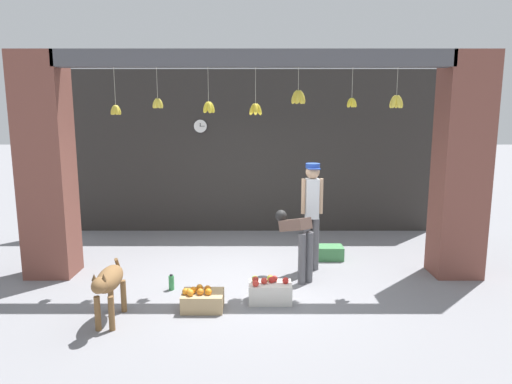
{
  "coord_description": "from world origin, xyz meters",
  "views": [
    {
      "loc": [
        0.03,
        -6.54,
        2.49
      ],
      "look_at": [
        0.0,
        0.44,
        1.28
      ],
      "focal_mm": 32.0,
      "sensor_mm": 36.0,
      "label": 1
    }
  ],
  "objects_px": {
    "produce_box_green": "(331,253)",
    "wall_clock": "(203,126)",
    "water_bottle": "(174,282)",
    "shopkeeper": "(314,207)",
    "fruit_crate_oranges": "(204,300)",
    "dog": "(111,282)",
    "fruit_crate_apples": "(272,291)",
    "worker_stooping": "(299,237)"
  },
  "relations": [
    {
      "from": "produce_box_green",
      "to": "wall_clock",
      "type": "distance_m",
      "value": 3.73
    },
    {
      "from": "water_bottle",
      "to": "wall_clock",
      "type": "relative_size",
      "value": 0.8
    },
    {
      "from": "shopkeeper",
      "to": "fruit_crate_oranges",
      "type": "relative_size",
      "value": 3.26
    },
    {
      "from": "shopkeeper",
      "to": "fruit_crate_oranges",
      "type": "bearing_deg",
      "value": 40.96
    },
    {
      "from": "fruit_crate_oranges",
      "to": "produce_box_green",
      "type": "distance_m",
      "value": 2.83
    },
    {
      "from": "dog",
      "to": "fruit_crate_apples",
      "type": "height_order",
      "value": "dog"
    },
    {
      "from": "wall_clock",
      "to": "dog",
      "type": "bearing_deg",
      "value": -98.01
    },
    {
      "from": "fruit_crate_oranges",
      "to": "wall_clock",
      "type": "distance_m",
      "value": 4.5
    },
    {
      "from": "fruit_crate_apples",
      "to": "water_bottle",
      "type": "bearing_deg",
      "value": 163.24
    },
    {
      "from": "dog",
      "to": "wall_clock",
      "type": "xyz_separation_m",
      "value": [
        0.61,
        4.32,
        1.72
      ]
    },
    {
      "from": "produce_box_green",
      "to": "wall_clock",
      "type": "xyz_separation_m",
      "value": [
        -2.41,
        1.9,
        2.11
      ]
    },
    {
      "from": "dog",
      "to": "shopkeeper",
      "type": "distance_m",
      "value": 3.28
    },
    {
      "from": "wall_clock",
      "to": "shopkeeper",
      "type": "bearing_deg",
      "value": -50.27
    },
    {
      "from": "fruit_crate_oranges",
      "to": "water_bottle",
      "type": "relative_size",
      "value": 2.34
    },
    {
      "from": "fruit_crate_oranges",
      "to": "produce_box_green",
      "type": "bearing_deg",
      "value": 46.3
    },
    {
      "from": "shopkeeper",
      "to": "fruit_crate_apples",
      "type": "bearing_deg",
      "value": 58.4
    },
    {
      "from": "worker_stooping",
      "to": "fruit_crate_apples",
      "type": "relative_size",
      "value": 1.75
    },
    {
      "from": "fruit_crate_apples",
      "to": "water_bottle",
      "type": "relative_size",
      "value": 2.52
    },
    {
      "from": "fruit_crate_apples",
      "to": "dog",
      "type": "bearing_deg",
      "value": -162.65
    },
    {
      "from": "shopkeeper",
      "to": "fruit_crate_apples",
      "type": "xyz_separation_m",
      "value": [
        -0.7,
        -1.27,
        -0.88
      ]
    },
    {
      "from": "shopkeeper",
      "to": "worker_stooping",
      "type": "bearing_deg",
      "value": 54.45
    },
    {
      "from": "worker_stooping",
      "to": "produce_box_green",
      "type": "bearing_deg",
      "value": 22.36
    },
    {
      "from": "produce_box_green",
      "to": "worker_stooping",
      "type": "bearing_deg",
      "value": -124.23
    },
    {
      "from": "dog",
      "to": "wall_clock",
      "type": "relative_size",
      "value": 3.43
    },
    {
      "from": "worker_stooping",
      "to": "wall_clock",
      "type": "relative_size",
      "value": 3.55
    },
    {
      "from": "dog",
      "to": "worker_stooping",
      "type": "height_order",
      "value": "worker_stooping"
    },
    {
      "from": "dog",
      "to": "shopkeeper",
      "type": "bearing_deg",
      "value": 124.75
    },
    {
      "from": "wall_clock",
      "to": "worker_stooping",
      "type": "bearing_deg",
      "value": -58.2
    },
    {
      "from": "fruit_crate_apples",
      "to": "produce_box_green",
      "type": "xyz_separation_m",
      "value": [
        1.08,
        1.81,
        -0.03
      ]
    },
    {
      "from": "dog",
      "to": "produce_box_green",
      "type": "distance_m",
      "value": 3.89
    },
    {
      "from": "worker_stooping",
      "to": "fruit_crate_apples",
      "type": "distance_m",
      "value": 1.09
    },
    {
      "from": "water_bottle",
      "to": "produce_box_green",
      "type": "bearing_deg",
      "value": 29.34
    },
    {
      "from": "shopkeeper",
      "to": "fruit_crate_apples",
      "type": "relative_size",
      "value": 3.03
    },
    {
      "from": "fruit_crate_oranges",
      "to": "worker_stooping",
      "type": "bearing_deg",
      "value": 39.99
    },
    {
      "from": "dog",
      "to": "fruit_crate_oranges",
      "type": "xyz_separation_m",
      "value": [
        1.06,
        0.37,
        -0.37
      ]
    },
    {
      "from": "produce_box_green",
      "to": "water_bottle",
      "type": "relative_size",
      "value": 2.07
    },
    {
      "from": "dog",
      "to": "fruit_crate_apples",
      "type": "relative_size",
      "value": 1.7
    },
    {
      "from": "fruit_crate_apples",
      "to": "wall_clock",
      "type": "relative_size",
      "value": 2.03
    },
    {
      "from": "fruit_crate_apples",
      "to": "water_bottle",
      "type": "height_order",
      "value": "fruit_crate_apples"
    },
    {
      "from": "dog",
      "to": "wall_clock",
      "type": "bearing_deg",
      "value": 171.3
    },
    {
      "from": "fruit_crate_apples",
      "to": "water_bottle",
      "type": "distance_m",
      "value": 1.46
    },
    {
      "from": "produce_box_green",
      "to": "fruit_crate_apples",
      "type": "bearing_deg",
      "value": -120.83
    }
  ]
}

